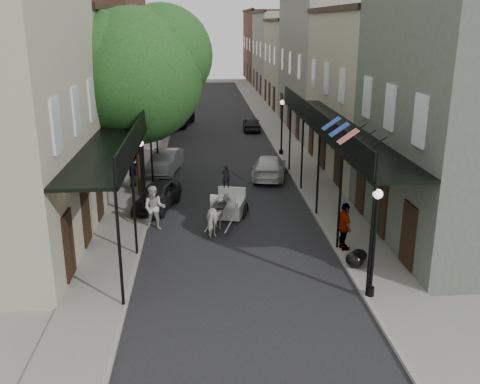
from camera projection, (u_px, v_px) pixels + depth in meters
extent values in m
plane|color=gray|center=(242.00, 276.00, 19.43)|extent=(140.00, 140.00, 0.00)
cube|color=black|center=(221.00, 150.00, 38.43)|extent=(8.00, 90.00, 0.01)
cube|color=gray|center=(151.00, 150.00, 38.06)|extent=(2.20, 90.00, 0.12)
cube|color=gray|center=(289.00, 148.00, 38.77)|extent=(2.20, 90.00, 0.12)
cube|color=#9E987E|center=(115.00, 65.00, 45.73)|extent=(5.00, 80.00, 10.50)
cube|color=gray|center=(313.00, 64.00, 46.95)|extent=(5.00, 80.00, 10.50)
cube|color=black|center=(122.00, 132.00, 24.52)|extent=(2.20, 18.00, 0.12)
cube|color=black|center=(145.00, 121.00, 24.44)|extent=(0.06, 18.00, 1.00)
cylinder|color=black|center=(119.00, 247.00, 16.61)|extent=(0.10, 0.10, 4.00)
cylinder|color=black|center=(144.00, 177.00, 24.21)|extent=(0.10, 0.10, 4.00)
cylinder|color=black|center=(157.00, 140.00, 31.81)|extent=(0.10, 0.10, 4.00)
cube|color=black|center=(336.00, 129.00, 25.22)|extent=(2.20, 18.00, 0.12)
cube|color=black|center=(315.00, 118.00, 25.00)|extent=(0.06, 18.00, 1.00)
cylinder|color=black|center=(371.00, 240.00, 17.17)|extent=(0.10, 0.10, 4.00)
cylinder|color=black|center=(318.00, 173.00, 24.77)|extent=(0.10, 0.10, 4.00)
cylinder|color=black|center=(290.00, 137.00, 32.37)|extent=(0.10, 0.10, 4.00)
cylinder|color=#382619|center=(139.00, 141.00, 27.72)|extent=(0.44, 0.44, 5.60)
sphere|color=#16461C|center=(135.00, 76.00, 26.73)|extent=(6.80, 6.80, 6.80)
sphere|color=#16461C|center=(163.00, 55.00, 27.09)|extent=(5.10, 5.10, 5.10)
cylinder|color=#382619|center=(158.00, 106.00, 41.11)|extent=(0.44, 0.44, 5.04)
sphere|color=#16461C|center=(157.00, 67.00, 40.21)|extent=(6.00, 6.00, 6.00)
sphere|color=#16461C|center=(173.00, 54.00, 40.60)|extent=(4.50, 4.50, 4.50)
cylinder|color=black|center=(370.00, 291.00, 17.74)|extent=(0.28, 0.28, 0.30)
cylinder|color=black|center=(373.00, 248.00, 17.27)|extent=(0.12, 0.12, 3.40)
sphere|color=white|center=(378.00, 194.00, 16.71)|extent=(0.32, 0.32, 0.32)
cylinder|color=black|center=(144.00, 215.00, 24.76)|extent=(0.28, 0.28, 0.30)
cylinder|color=black|center=(142.00, 183.00, 24.29)|extent=(0.12, 0.12, 3.40)
sphere|color=white|center=(140.00, 143.00, 23.73)|extent=(0.32, 0.32, 0.32)
cylinder|color=black|center=(281.00, 152.00, 36.74)|extent=(0.28, 0.28, 0.30)
cylinder|color=black|center=(282.00, 130.00, 36.27)|extent=(0.12, 0.12, 3.40)
sphere|color=white|center=(282.00, 102.00, 35.71)|extent=(0.32, 0.32, 0.32)
imported|color=silver|center=(219.00, 215.00, 23.19)|extent=(1.31, 2.04, 1.59)
torus|color=black|center=(215.00, 199.00, 26.01)|extent=(0.40, 1.23, 1.25)
torus|color=black|center=(247.00, 200.00, 25.74)|extent=(0.40, 1.23, 1.25)
torus|color=black|center=(213.00, 214.00, 24.80)|extent=(0.23, 0.64, 0.65)
torus|color=black|center=(238.00, 215.00, 24.59)|extent=(0.23, 0.64, 0.65)
cube|color=silver|center=(231.00, 193.00, 25.56)|extent=(1.75, 2.02, 0.68)
cube|color=silver|center=(226.00, 189.00, 24.47)|extent=(1.26, 0.81, 0.12)
cube|color=silver|center=(225.00, 185.00, 24.15)|extent=(1.15, 0.39, 0.48)
imported|color=black|center=(226.00, 177.00, 24.28)|extent=(0.45, 0.35, 1.09)
imported|color=#B7B6AC|center=(154.00, 208.00, 23.42)|extent=(1.02, 0.82, 2.02)
imported|color=gray|center=(132.00, 170.00, 29.30)|extent=(1.40, 1.13, 1.89)
imported|color=gray|center=(344.00, 226.00, 21.12)|extent=(0.60, 1.18, 1.94)
imported|color=black|center=(157.00, 196.00, 26.20)|extent=(2.55, 4.12, 1.31)
imported|color=#A8A8AD|center=(165.00, 162.00, 32.49)|extent=(2.16, 4.41, 1.39)
imported|color=black|center=(175.00, 117.00, 47.20)|extent=(3.53, 5.89, 1.53)
imported|color=silver|center=(269.00, 167.00, 31.50)|extent=(2.65, 4.80, 1.32)
imported|color=black|center=(252.00, 124.00, 45.12)|extent=(1.59, 3.60, 1.20)
ellipsoid|color=black|center=(355.00, 259.00, 19.78)|extent=(0.69, 0.69, 0.58)
ellipsoid|color=black|center=(359.00, 255.00, 20.24)|extent=(0.60, 0.60, 0.48)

